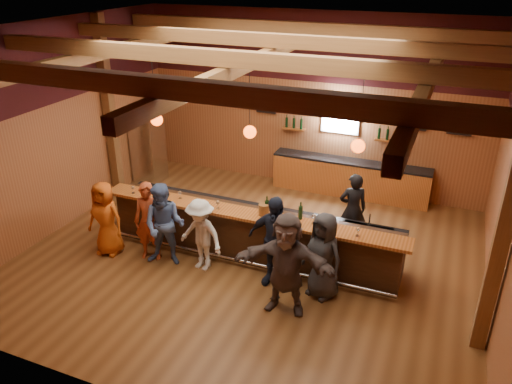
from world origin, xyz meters
The scene contains 27 objects.
room centered at (0.00, 0.06, 3.21)m, with size 9.04×9.00×4.52m.
bar_counter centered at (0.02, 0.15, 0.52)m, with size 6.30×1.07×1.11m.
back_bar_cabinet centered at (1.20, 3.72, 0.48)m, with size 4.00×0.52×0.95m.
window centered at (0.80, 3.95, 2.05)m, with size 0.95×0.09×0.95m.
framed_pictures centered at (1.67, 3.94, 2.10)m, with size 5.35×0.05×0.45m.
wine_shelves centered at (0.80, 3.88, 1.62)m, with size 3.00×0.18×0.30m.
pendant_lights centered at (0.00, 0.00, 2.71)m, with size 4.24×0.24×1.37m.
stainless_fridge centered at (-4.10, 2.60, 0.90)m, with size 0.70×0.70×1.80m, color silver.
customer_orange centered at (-2.80, -0.94, 0.79)m, with size 0.78×0.50×1.59m, color #C04D12.
customer_redvest centered at (-1.87, -0.77, 0.83)m, with size 0.60×0.40×1.66m, color #9F3B1D.
customer_denim centered at (-1.47, -0.83, 0.86)m, with size 0.84×0.65×1.72m, color #4C6499.
customer_white centered at (-0.73, -0.73, 0.75)m, with size 0.96×0.55×1.49m, color silver.
customer_navy centered at (0.76, -0.65, 0.90)m, with size 1.06×0.44×1.81m, color #181D30.
customer_brown centered at (1.21, -1.31, 0.93)m, with size 1.73×0.55×1.86m, color #514341.
customer_dark centered at (1.69, -0.67, 0.82)m, with size 0.80×0.52×1.65m, color #2A292C.
bartender centered at (1.77, 1.35, 0.81)m, with size 0.59×0.39×1.62m, color black.
ice_bucket centered at (0.33, -0.12, 1.22)m, with size 0.20×0.20×0.22m, color brown.
bottle_a centered at (0.37, -0.06, 1.26)m, with size 0.08×0.08×0.37m.
bottle_b centered at (1.04, -0.02, 1.25)m, with size 0.08×0.08×0.36m.
glass_a centered at (-2.57, -0.26, 1.23)m, with size 0.07×0.07×0.17m.
glass_b centered at (-1.89, -0.16, 1.23)m, with size 0.08×0.08×0.17m.
glass_c centered at (-1.53, -0.10, 1.22)m, with size 0.07×0.07×0.16m.
glass_d centered at (-1.04, -0.25, 1.22)m, with size 0.07×0.07×0.16m.
glass_e centered at (-0.60, -0.23, 1.24)m, with size 0.08×0.08×0.18m.
glass_f centered at (0.66, -0.24, 1.23)m, with size 0.07×0.07×0.17m.
glass_g centered at (1.33, -0.10, 1.25)m, with size 0.09×0.09×0.20m.
glass_h centered at (2.18, -0.25, 1.24)m, with size 0.08×0.08×0.19m.
Camera 1 is at (3.43, -8.06, 5.60)m, focal length 35.00 mm.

